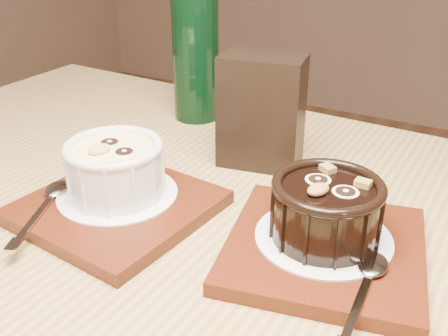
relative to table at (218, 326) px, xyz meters
The scene contains 11 objects.
table is the anchor object (origin of this frame).
tray_left 0.16m from the table, behind, with size 0.18×0.18×0.01m, color #4F1D0D.
doily_left 0.18m from the table, 169.79° to the left, with size 0.13×0.13×0.00m, color white.
ramekin_white 0.20m from the table, 169.82° to the left, with size 0.11×0.11×0.06m.
spoon_left 0.22m from the table, 169.71° to the right, with size 0.03×0.13×0.01m, color silver, non-canonical shape.
tray_right 0.14m from the table, 28.44° to the left, with size 0.18×0.18×0.01m, color #4F1D0D.
doily_right 0.15m from the table, 32.60° to the left, with size 0.13×0.13×0.00m, color white.
ramekin_dark 0.17m from the table, 32.60° to the left, with size 0.10×0.10×0.06m.
spoon_right 0.18m from the table, ahead, with size 0.03×0.13×0.01m, color silver, non-canonical shape.
condiment_stand 0.26m from the table, 104.02° to the left, with size 0.10×0.06×0.14m, color black.
green_bottle 0.41m from the table, 124.57° to the left, with size 0.07×0.07×0.26m.
Camera 1 is at (0.31, -0.22, 1.05)m, focal length 42.00 mm.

